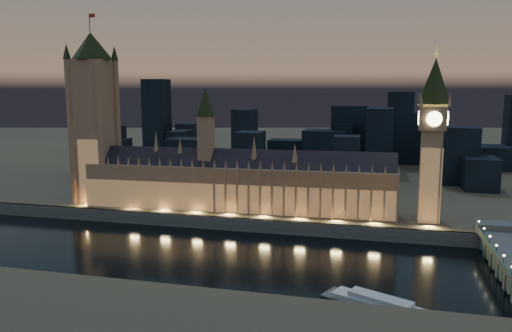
% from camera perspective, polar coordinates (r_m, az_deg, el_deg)
% --- Properties ---
extents(ground_plane, '(2000.00, 2000.00, 0.00)m').
position_cam_1_polar(ground_plane, '(267.11, -3.95, -9.82)').
color(ground_plane, black).
rests_on(ground_plane, ground).
extents(north_bank, '(2000.00, 960.00, 8.00)m').
position_cam_1_polar(north_bank, '(769.00, 8.05, 2.66)').
color(north_bank, '#4C443D').
rests_on(north_bank, ground).
extents(embankment_wall, '(2000.00, 2.50, 8.00)m').
position_cam_1_polar(embankment_wall, '(303.48, -1.57, -6.72)').
color(embankment_wall, '#445559').
rests_on(embankment_wall, ground).
extents(palace_of_westminster, '(202.00, 28.01, 78.00)m').
position_cam_1_polar(palace_of_westminster, '(320.80, -2.47, -1.77)').
color(palace_of_westminster, '#9E6F57').
rests_on(palace_of_westminster, north_bank).
extents(victoria_tower, '(31.68, 31.68, 126.38)m').
position_cam_1_polar(victoria_tower, '(356.84, -18.04, 6.07)').
color(victoria_tower, '#9E6F57').
rests_on(victoria_tower, north_bank).
extents(elizabeth_tower, '(18.00, 18.00, 101.09)m').
position_cam_1_polar(elizabeth_tower, '(304.71, 19.54, 4.35)').
color(elizabeth_tower, '#9E6F57').
rests_on(elizabeth_tower, north_bank).
extents(river_boat, '(48.37, 30.34, 4.50)m').
position_cam_1_polar(river_boat, '(209.49, 14.01, -15.00)').
color(river_boat, '#445559').
rests_on(river_boat, ground).
extents(city_backdrop, '(451.31, 215.63, 88.33)m').
position_cam_1_polar(city_backdrop, '(494.20, 9.16, 2.52)').
color(city_backdrop, black).
rests_on(city_backdrop, north_bank).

